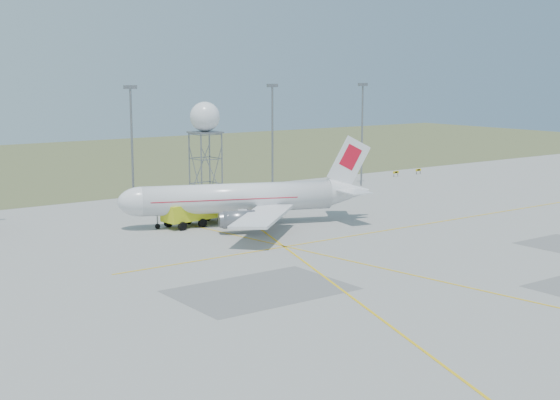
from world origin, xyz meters
TOP-DOWN VIEW (x-y plane):
  - ground at (0.00, 0.00)m, footprint 400.00×400.00m
  - grass_strip at (0.00, 140.00)m, footprint 400.00×120.00m
  - mast_b at (-10.00, 66.00)m, footprint 2.20×0.50m
  - mast_c at (18.00, 66.00)m, footprint 2.20×0.50m
  - mast_d at (40.00, 66.00)m, footprint 2.20×0.50m
  - taxi_sign_near at (55.60, 72.00)m, footprint 1.60×0.17m
  - taxi_sign_far at (62.60, 72.00)m, footprint 1.60×0.17m
  - airliner_main at (-2.04, 45.78)m, footprint 36.90×34.55m
  - radar_tower at (0.88, 61.15)m, footprint 4.91×4.91m
  - fire_truck at (-7.66, 49.55)m, footprint 10.52×5.08m

SIDE VIEW (x-z plane):
  - ground at x=0.00m, z-range 0.00..0.00m
  - grass_strip at x=0.00m, z-range 0.00..0.03m
  - taxi_sign_near at x=55.60m, z-range 0.29..1.49m
  - taxi_sign_far at x=62.60m, z-range 0.29..1.49m
  - fire_truck at x=-7.66m, z-range -0.08..3.99m
  - airliner_main at x=-2.04m, z-range -2.53..10.52m
  - radar_tower at x=0.88m, z-range 1.09..18.88m
  - mast_b at x=-10.00m, z-range 1.82..22.32m
  - mast_c at x=18.00m, z-range 1.82..22.32m
  - mast_d at x=40.00m, z-range 1.82..22.32m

